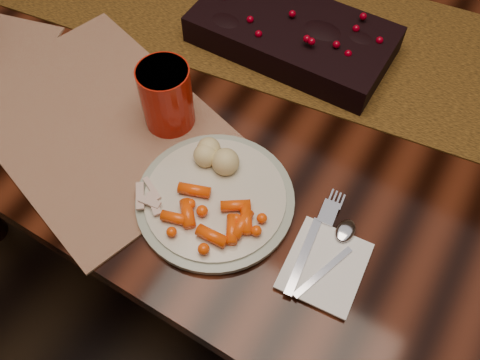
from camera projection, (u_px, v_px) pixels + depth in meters
The scene contains 13 objects.
floor at pixel (280, 250), 1.60m from camera, with size 5.00×5.00×0.00m, color black.
dining_table at pixel (290, 188), 1.28m from camera, with size 1.80×1.00×0.75m, color black.
table_runner at pixel (334, 38), 1.03m from camera, with size 1.88×0.39×0.00m, color black.
centerpiece at pixel (293, 30), 0.98m from camera, with size 0.38×0.20×0.08m, color black, non-canonical shape.
placemat_main at pixel (97, 122), 0.91m from camera, with size 0.47×0.35×0.00m, color brown.
dinner_plate at pixel (215, 198), 0.82m from camera, with size 0.26×0.26×0.01m, color beige.
baby_carrots at pixel (213, 214), 0.78m from camera, with size 0.12×0.10×0.02m, color #F84807, non-canonical shape.
mashed_potatoes at pixel (213, 156), 0.82m from camera, with size 0.08×0.07×0.05m, color beige, non-canonical shape.
turkey_shreds at pixel (149, 196), 0.80m from camera, with size 0.08×0.06×0.02m, color tan, non-canonical shape.
napkin at pixel (325, 266), 0.76m from camera, with size 0.11×0.13×0.00m, color white.
fork at pixel (310, 244), 0.77m from camera, with size 0.03×0.17×0.00m, color silver, non-canonical shape.
spoon at pixel (330, 259), 0.76m from camera, with size 0.03×0.15×0.00m, color #BABAC1, non-canonical shape.
red_cup at pixel (166, 97), 0.86m from camera, with size 0.09×0.09×0.12m, color #A41608.
Camera 1 is at (0.24, -0.64, 1.47)m, focal length 38.00 mm.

